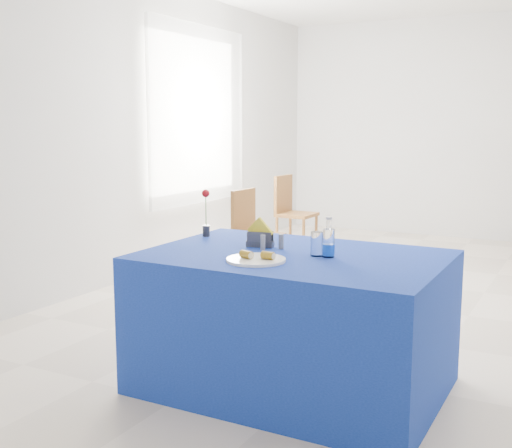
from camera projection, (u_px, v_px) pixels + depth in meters
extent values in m
plane|color=beige|center=(397.00, 306.00, 5.18)|extent=(7.00, 7.00, 0.00)
plane|color=silver|center=(479.00, 128.00, 8.01)|extent=(5.00, 0.00, 5.00)
plane|color=silver|center=(87.00, 144.00, 1.91)|extent=(5.00, 0.00, 5.00)
plane|color=silver|center=(145.00, 130.00, 6.13)|extent=(0.00, 7.00, 7.00)
cube|color=white|center=(194.00, 115.00, 6.79)|extent=(0.04, 1.50, 1.60)
cube|color=white|center=(200.00, 115.00, 6.75)|extent=(0.04, 1.75, 1.85)
cylinder|color=white|center=(256.00, 260.00, 3.30)|extent=(0.31, 0.31, 0.01)
cylinder|color=white|center=(317.00, 244.00, 3.43)|extent=(0.07, 0.07, 0.13)
cylinder|color=gray|center=(263.00, 242.00, 3.59)|extent=(0.03, 0.03, 0.08)
cylinder|color=slate|center=(281.00, 241.00, 3.62)|extent=(0.03, 0.03, 0.08)
cube|color=navy|center=(293.00, 321.00, 3.55)|extent=(1.60, 1.10, 0.76)
cylinder|color=white|center=(329.00, 243.00, 3.40)|extent=(0.06, 0.06, 0.15)
cylinder|color=blue|center=(328.00, 250.00, 3.40)|extent=(0.07, 0.07, 0.06)
cylinder|color=white|center=(329.00, 224.00, 3.38)|extent=(0.03, 0.03, 0.05)
cylinder|color=silver|center=(329.00, 218.00, 3.38)|extent=(0.03, 0.03, 0.01)
cube|color=#36363B|center=(260.00, 244.00, 3.69)|extent=(0.16, 0.09, 0.03)
cube|color=#3B3B40|center=(259.00, 240.00, 3.66)|extent=(0.14, 0.04, 0.09)
cube|color=#39393E|center=(261.00, 238.00, 3.71)|extent=(0.14, 0.04, 0.09)
cube|color=yellow|center=(260.00, 231.00, 3.67)|extent=(0.16, 0.02, 0.16)
cylinder|color=#27272C|center=(206.00, 231.00, 4.02)|extent=(0.05, 0.05, 0.07)
cylinder|color=#1B691A|center=(206.00, 213.00, 4.01)|extent=(0.01, 0.01, 0.22)
sphere|color=#AC0B14|center=(206.00, 193.00, 3.99)|extent=(0.05, 0.05, 0.05)
cylinder|color=brown|center=(265.00, 264.00, 5.80)|extent=(0.03, 0.03, 0.41)
cylinder|color=brown|center=(283.00, 258.00, 6.08)|extent=(0.03, 0.03, 0.41)
cylinder|color=brown|center=(235.00, 260.00, 5.97)|extent=(0.03, 0.03, 0.41)
cylinder|color=brown|center=(253.00, 254.00, 6.25)|extent=(0.03, 0.03, 0.41)
cube|color=brown|center=(259.00, 236.00, 5.99)|extent=(0.40, 0.40, 0.04)
cube|color=brown|center=(243.00, 211.00, 6.05)|extent=(0.06, 0.38, 0.42)
cylinder|color=brown|center=(303.00, 238.00, 7.11)|extent=(0.03, 0.03, 0.42)
cylinder|color=brown|center=(316.00, 233.00, 7.40)|extent=(0.03, 0.03, 0.42)
cylinder|color=brown|center=(277.00, 235.00, 7.28)|extent=(0.03, 0.03, 0.42)
cylinder|color=brown|center=(290.00, 231.00, 7.57)|extent=(0.03, 0.03, 0.42)
cube|color=brown|center=(297.00, 215.00, 7.30)|extent=(0.40, 0.40, 0.04)
cube|color=brown|center=(283.00, 194.00, 7.36)|extent=(0.05, 0.39, 0.43)
cylinder|color=gold|center=(246.00, 254.00, 3.30)|extent=(0.08, 0.06, 0.04)
cylinder|color=beige|center=(251.00, 255.00, 3.27)|extent=(0.01, 0.03, 0.03)
cylinder|color=gold|center=(268.00, 255.00, 3.27)|extent=(0.07, 0.05, 0.04)
cylinder|color=beige|center=(274.00, 256.00, 3.25)|extent=(0.01, 0.03, 0.03)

